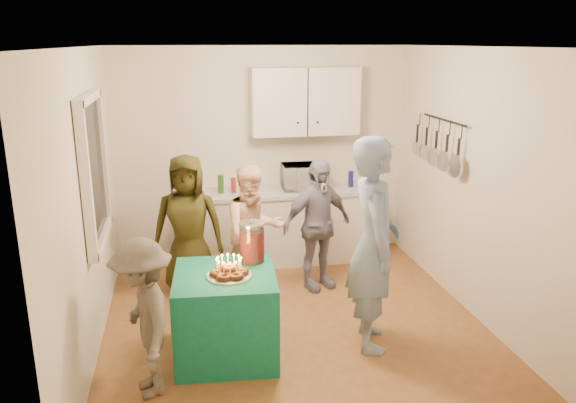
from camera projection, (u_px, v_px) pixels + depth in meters
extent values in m
plane|color=brown|center=(295.00, 325.00, 5.42)|extent=(4.00, 4.00, 0.00)
plane|color=white|center=(296.00, 47.00, 4.70)|extent=(4.00, 4.00, 0.00)
plane|color=silver|center=(263.00, 154.00, 6.95)|extent=(3.60, 3.60, 0.00)
plane|color=silver|center=(87.00, 207.00, 4.73)|extent=(4.00, 4.00, 0.00)
plane|color=silver|center=(478.00, 186.00, 5.39)|extent=(4.00, 4.00, 0.00)
cube|color=black|center=(93.00, 170.00, 4.95)|extent=(0.04, 1.00, 1.20)
cube|color=white|center=(283.00, 227.00, 6.94)|extent=(2.20, 0.58, 0.86)
cube|color=beige|center=(283.00, 192.00, 6.82)|extent=(2.24, 0.62, 0.05)
cube|color=white|center=(305.00, 101.00, 6.72)|extent=(1.30, 0.30, 0.80)
cube|color=black|center=(440.00, 143.00, 5.96)|extent=(0.12, 1.00, 0.60)
imported|color=white|center=(305.00, 177.00, 6.82)|extent=(0.55, 0.38, 0.30)
cube|color=#106E4F|center=(226.00, 315.00, 4.83)|extent=(0.91, 0.91, 0.76)
cylinder|color=#B1100E|center=(252.00, 243.00, 4.95)|extent=(0.22, 0.22, 0.34)
imported|color=#7A92B2|center=(374.00, 244.00, 4.86)|extent=(0.58, 0.77, 1.90)
imported|color=#524D17|center=(188.00, 226.00, 5.93)|extent=(0.82, 0.61, 1.53)
imported|color=#F7AA81|center=(254.00, 232.00, 5.88)|extent=(0.81, 0.70, 1.43)
imported|color=#150F34|center=(317.00, 225.00, 6.09)|extent=(0.92, 0.63, 1.45)
imported|color=#4D473E|center=(144.00, 318.00, 4.23)|extent=(0.64, 0.90, 1.26)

